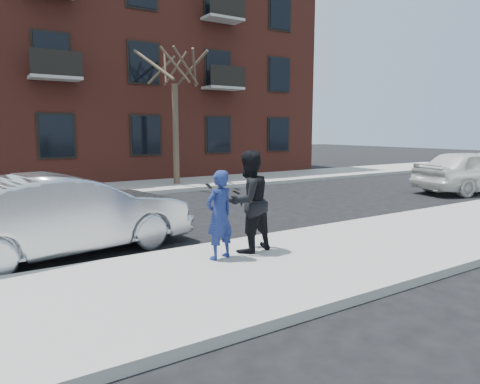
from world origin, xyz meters
TOP-DOWN VIEW (x-y plane):
  - ground at (0.00, 0.00)m, footprint 100.00×100.00m
  - near_sidewalk at (0.00, -0.25)m, footprint 50.00×3.50m
  - near_curb at (0.00, 1.55)m, footprint 50.00×0.10m
  - far_sidewalk at (0.00, 11.25)m, footprint 50.00×3.50m
  - far_curb at (0.00, 9.45)m, footprint 50.00×0.10m
  - apartment_building at (2.00, 18.00)m, footprint 24.30×10.30m
  - street_tree at (4.50, 11.00)m, footprint 3.60×3.60m
  - silver_sedan at (-1.50, 2.76)m, footprint 5.09×2.54m
  - white_car at (13.60, 3.20)m, footprint 5.23×2.88m
  - man_hoodie at (0.65, 0.52)m, footprint 0.65×0.52m
  - man_peacoat at (1.35, 0.65)m, footprint 1.04×0.87m

SIDE VIEW (x-z plane):
  - ground at x=0.00m, z-range 0.00..0.00m
  - near_sidewalk at x=0.00m, z-range 0.00..0.15m
  - near_curb at x=0.00m, z-range 0.00..0.15m
  - far_sidewalk at x=0.00m, z-range 0.00..0.15m
  - far_curb at x=0.00m, z-range 0.00..0.15m
  - silver_sedan at x=-1.50m, z-range 0.00..1.60m
  - white_car at x=13.60m, z-range 0.00..1.68m
  - man_hoodie at x=0.65m, z-range 0.15..1.74m
  - man_peacoat at x=1.35m, z-range 0.15..2.06m
  - street_tree at x=4.50m, z-range 2.12..8.92m
  - apartment_building at x=2.00m, z-range 0.01..12.31m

